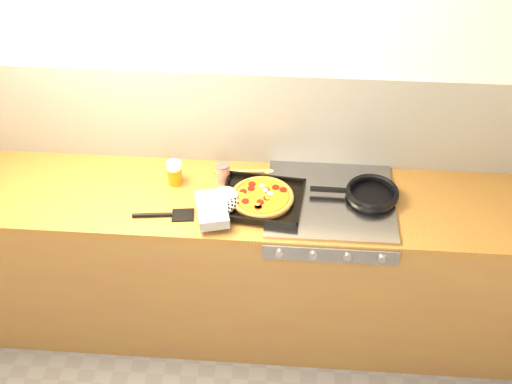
# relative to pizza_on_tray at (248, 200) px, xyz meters

# --- Properties ---
(room_shell) EXTENTS (3.20, 3.20, 3.20)m
(room_shell) POSITION_rel_pizza_on_tray_xyz_m (-0.07, 0.36, 0.21)
(room_shell) COLOR white
(room_shell) RESTS_ON ground
(counter_run) EXTENTS (3.20, 0.62, 0.90)m
(counter_run) POSITION_rel_pizza_on_tray_xyz_m (-0.07, 0.07, -0.49)
(counter_run) COLOR brown
(counter_run) RESTS_ON ground
(stovetop) EXTENTS (0.60, 0.56, 0.02)m
(stovetop) POSITION_rel_pizza_on_tray_xyz_m (0.38, 0.07, -0.04)
(stovetop) COLOR #939499
(stovetop) RESTS_ON counter_run
(pizza_on_tray) EXTENTS (0.52, 0.43, 0.06)m
(pizza_on_tray) POSITION_rel_pizza_on_tray_xyz_m (0.00, 0.00, 0.00)
(pizza_on_tray) COLOR black
(pizza_on_tray) RESTS_ON stovetop
(frying_pan) EXTENTS (0.42, 0.25, 0.04)m
(frying_pan) POSITION_rel_pizza_on_tray_xyz_m (0.57, 0.10, -0.00)
(frying_pan) COLOR black
(frying_pan) RESTS_ON stovetop
(tomato_can) EXTENTS (0.09, 0.09, 0.10)m
(tomato_can) POSITION_rel_pizza_on_tray_xyz_m (-0.14, 0.19, 0.01)
(tomato_can) COLOR #9C180C
(tomato_can) RESTS_ON counter_run
(juice_glass) EXTENTS (0.09, 0.09, 0.12)m
(juice_glass) POSITION_rel_pizza_on_tray_xyz_m (-0.37, 0.15, 0.02)
(juice_glass) COLOR orange
(juice_glass) RESTS_ON counter_run
(wooden_spoon) EXTENTS (0.30, 0.05, 0.02)m
(wooden_spoon) POSITION_rel_pizza_on_tray_xyz_m (-0.01, 0.26, -0.03)
(wooden_spoon) COLOR #A38445
(wooden_spoon) RESTS_ON counter_run
(black_spatula) EXTENTS (0.29, 0.10, 0.02)m
(black_spatula) POSITION_rel_pizza_on_tray_xyz_m (-0.38, -0.09, -0.03)
(black_spatula) COLOR black
(black_spatula) RESTS_ON counter_run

